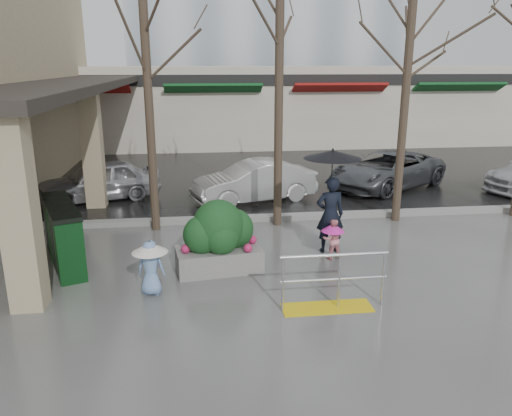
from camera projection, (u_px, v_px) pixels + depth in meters
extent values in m
plane|color=#51514F|center=(247.00, 283.00, 9.80)|extent=(120.00, 120.00, 0.00)
cube|color=black|center=(210.00, 133.00, 30.77)|extent=(120.00, 36.00, 0.01)
cube|color=gray|center=(232.00, 219.00, 13.59)|extent=(120.00, 0.30, 0.15)
cube|color=#2D2823|center=(70.00, 81.00, 15.85)|extent=(2.80, 18.00, 0.25)
cube|color=tan|center=(19.00, 212.00, 8.38)|extent=(0.55, 0.55, 3.50)
cube|color=tan|center=(93.00, 149.00, 14.58)|extent=(0.55, 0.55, 3.50)
cube|color=beige|center=(249.00, 105.00, 26.63)|extent=(34.00, 6.00, 4.00)
cube|color=maroon|center=(81.00, 93.00, 22.70)|extent=(4.50, 1.68, 0.87)
cube|color=#0F4C1E|center=(213.00, 92.00, 23.40)|extent=(4.50, 1.68, 0.87)
cube|color=maroon|center=(337.00, 91.00, 24.10)|extent=(4.50, 1.68, 0.87)
cube|color=#0F4C1E|center=(455.00, 91.00, 24.80)|extent=(4.50, 1.68, 0.87)
cube|color=black|center=(255.00, 80.00, 23.48)|extent=(34.00, 0.35, 0.50)
cube|color=yellow|center=(327.00, 307.00, 8.81)|extent=(1.60, 0.50, 0.02)
cylinder|color=silver|center=(283.00, 284.00, 8.58)|extent=(0.05, 0.05, 1.00)
cylinder|color=silver|center=(339.00, 281.00, 8.69)|extent=(0.05, 0.05, 1.00)
cylinder|color=silver|center=(383.00, 279.00, 8.79)|extent=(0.05, 0.05, 1.00)
cylinder|color=silver|center=(335.00, 255.00, 8.54)|extent=(1.90, 0.06, 0.06)
cylinder|color=silver|center=(334.00, 279.00, 8.67)|extent=(1.90, 0.04, 0.04)
cylinder|color=#382B21|center=(148.00, 96.00, 12.05)|extent=(0.22, 0.22, 6.80)
cylinder|color=#382B21|center=(279.00, 91.00, 12.40)|extent=(0.22, 0.22, 7.00)
cylinder|color=#382B21|center=(405.00, 100.00, 12.85)|extent=(0.22, 0.22, 6.50)
imported|color=black|center=(330.00, 215.00, 11.23)|extent=(0.65, 0.43, 1.76)
cylinder|color=black|center=(332.00, 175.00, 10.98)|extent=(0.02, 0.02, 1.11)
cone|color=black|center=(333.00, 154.00, 10.85)|extent=(1.28, 1.28, 0.18)
sphere|color=black|center=(333.00, 149.00, 10.82)|extent=(0.05, 0.05, 0.05)
imported|color=pink|center=(333.00, 239.00, 10.93)|extent=(0.45, 0.35, 0.91)
cylinder|color=black|center=(333.00, 232.00, 10.88)|extent=(0.02, 0.02, 0.39)
cone|color=#F326B3|center=(333.00, 227.00, 10.85)|extent=(0.51, 0.51, 0.18)
sphere|color=black|center=(333.00, 223.00, 10.82)|extent=(0.05, 0.05, 0.05)
imported|color=#7397CD|center=(151.00, 268.00, 9.22)|extent=(0.57, 0.43, 1.05)
cylinder|color=black|center=(150.00, 255.00, 9.15)|extent=(0.02, 0.02, 0.49)
cone|color=white|center=(150.00, 248.00, 9.11)|extent=(0.67, 0.67, 0.18)
sphere|color=black|center=(149.00, 242.00, 9.08)|extent=(0.05, 0.05, 0.05)
cube|color=slate|center=(219.00, 259.00, 10.37)|extent=(1.84, 1.09, 0.48)
ellipsoid|color=#12391A|center=(218.00, 226.00, 10.16)|extent=(1.06, 0.96, 1.12)
sphere|color=#12391A|center=(202.00, 235.00, 10.07)|extent=(0.76, 0.76, 0.76)
sphere|color=#12391A|center=(234.00, 229.00, 10.37)|extent=(0.81, 0.81, 0.81)
cube|color=#0D3B16|center=(70.00, 251.00, 9.79)|extent=(0.66, 0.66, 1.24)
cube|color=black|center=(66.00, 218.00, 9.60)|extent=(0.70, 0.70, 0.09)
cube|color=black|center=(65.00, 241.00, 10.31)|extent=(0.66, 0.66, 1.24)
cube|color=black|center=(62.00, 210.00, 10.12)|extent=(0.70, 0.70, 0.09)
cube|color=#0D3914|center=(61.00, 232.00, 10.84)|extent=(0.66, 0.66, 1.24)
cube|color=black|center=(58.00, 202.00, 10.65)|extent=(0.70, 0.70, 0.09)
cube|color=black|center=(57.00, 225.00, 11.37)|extent=(0.66, 0.66, 1.24)
cube|color=black|center=(54.00, 196.00, 11.18)|extent=(0.70, 0.70, 0.09)
imported|color=#A9A9AE|center=(99.00, 181.00, 15.59)|extent=(3.98, 2.60, 1.26)
imported|color=silver|center=(254.00, 181.00, 15.47)|extent=(4.05, 2.38, 1.26)
imported|color=#515458|center=(387.00, 170.00, 17.15)|extent=(4.95, 4.20, 1.26)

